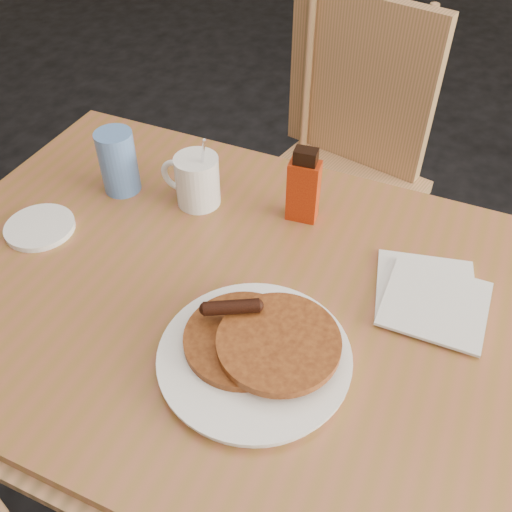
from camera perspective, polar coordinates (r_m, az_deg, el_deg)
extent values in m
plane|color=black|center=(1.64, -1.87, -22.18)|extent=(10.00, 10.00, 0.00)
cube|color=#985735|center=(1.03, -1.39, -4.30)|extent=(1.26, 0.85, 0.04)
cube|color=tan|center=(1.04, -1.37, -4.85)|extent=(1.30, 0.89, 0.02)
cylinder|color=tan|center=(1.51, 24.18, -10.79)|extent=(0.04, 0.04, 0.71)
cube|color=tan|center=(1.68, 7.41, 5.84)|extent=(0.53, 0.53, 0.04)
cube|color=tan|center=(1.70, 10.38, 16.62)|extent=(0.44, 0.14, 0.48)
cylinder|color=tan|center=(1.76, -0.63, -2.35)|extent=(0.04, 0.04, 0.45)
cylinder|color=tan|center=(1.94, 13.36, 1.69)|extent=(0.04, 0.04, 0.45)
cylinder|color=white|center=(0.91, -0.15, -10.16)|extent=(0.30, 0.30, 0.02)
cylinder|color=white|center=(0.90, -0.15, -9.90)|extent=(0.31, 0.31, 0.01)
cylinder|color=#964D1F|center=(0.91, -1.29, -8.28)|extent=(0.19, 0.19, 0.01)
cylinder|color=#964D1F|center=(0.89, 2.28, -8.60)|extent=(0.19, 0.19, 0.01)
cylinder|color=black|center=(0.91, -2.47, -5.13)|extent=(0.09, 0.06, 0.02)
cylinder|color=white|center=(1.17, -5.87, 7.49)|extent=(0.09, 0.09, 0.11)
torus|color=white|center=(1.19, -7.90, 7.99)|extent=(0.07, 0.01, 0.07)
cylinder|color=black|center=(1.15, -6.03, 9.31)|extent=(0.08, 0.08, 0.01)
cylinder|color=silver|center=(1.15, -5.43, 8.86)|extent=(0.05, 0.04, 0.15)
cube|color=maroon|center=(1.12, 4.75, 6.50)|extent=(0.06, 0.04, 0.13)
cube|color=black|center=(1.08, 5.00, 9.88)|extent=(0.05, 0.03, 0.03)
cube|color=silver|center=(1.05, 16.62, -3.22)|extent=(0.20, 0.20, 0.01)
cube|color=silver|center=(1.03, 17.50, -4.54)|extent=(0.17, 0.17, 0.01)
cylinder|color=#527CC1|center=(1.23, -13.62, 9.14)|extent=(0.10, 0.10, 0.14)
cylinder|color=white|center=(1.20, -20.81, 2.71)|extent=(0.15, 0.15, 0.01)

